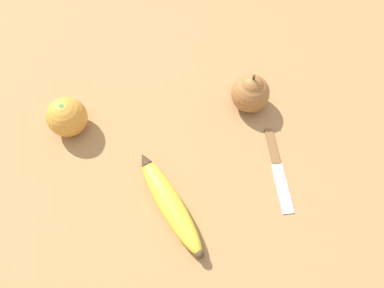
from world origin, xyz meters
name	(u,v)px	position (x,y,z in m)	size (l,w,h in m)	color
ground_plane	(190,191)	(0.00, 0.00, 0.00)	(3.00, 3.00, 0.00)	#A87A47
banana	(170,203)	(-0.04, -0.03, 0.02)	(0.15, 0.20, 0.04)	yellow
orange	(67,117)	(-0.25, 0.13, 0.04)	(0.08, 0.08, 0.08)	orange
pear	(250,92)	(0.12, 0.20, 0.04)	(0.08, 0.08, 0.10)	#A36633
paring_knife	(277,165)	(0.17, 0.06, 0.00)	(0.05, 0.18, 0.01)	silver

